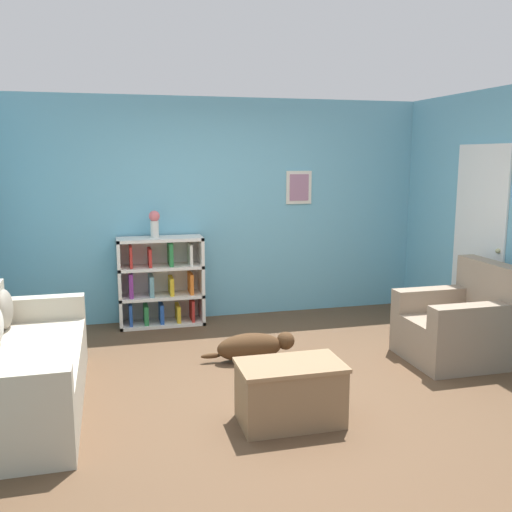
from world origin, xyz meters
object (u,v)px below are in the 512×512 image
(vase, at_px, (154,222))
(couch, at_px, (15,370))
(coffee_table, at_px, (290,391))
(dog, at_px, (253,347))
(bookshelf, at_px, (161,283))
(recliner_chair, at_px, (460,326))

(vase, bearing_deg, couch, -122.30)
(couch, distance_m, coffee_table, 2.12)
(couch, xyz_separation_m, dog, (2.03, 0.55, -0.18))
(coffee_table, distance_m, vase, 2.97)
(bookshelf, xyz_separation_m, dog, (0.74, -1.43, -0.35))
(bookshelf, xyz_separation_m, coffee_table, (0.69, -2.74, -0.25))
(dog, bearing_deg, couch, -164.72)
(couch, bearing_deg, dog, 15.28)
(recliner_chair, bearing_deg, couch, -178.55)
(recliner_chair, relative_size, dog, 1.03)
(recliner_chair, relative_size, coffee_table, 1.23)
(couch, relative_size, vase, 6.84)
(couch, height_order, coffee_table, couch)
(couch, height_order, bookshelf, bookshelf)
(recliner_chair, bearing_deg, bookshelf, 144.75)
(couch, bearing_deg, recliner_chair, 1.45)
(bookshelf, bearing_deg, couch, -123.05)
(recliner_chair, bearing_deg, dog, 166.72)
(bookshelf, relative_size, vase, 3.35)
(couch, relative_size, dog, 2.29)
(couch, relative_size, bookshelf, 2.04)
(bookshelf, height_order, recliner_chair, bookshelf)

